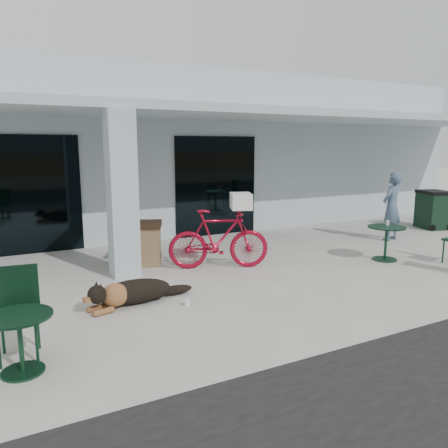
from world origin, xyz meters
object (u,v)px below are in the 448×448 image
cafe_table_far (386,243)px  cafe_table_near (21,344)px  dog (135,290)px  wheeled_bin (433,210)px  trash_receptacle (149,243)px  cafe_chair_near (17,315)px  person (392,206)px  bicycle (219,239)px

cafe_table_far → cafe_table_near: bearing=-167.6°
dog → wheeled_bin: 9.96m
trash_receptacle → cafe_table_far: bearing=-23.2°
cafe_chair_near → cafe_table_far: (7.28, 1.22, -0.16)m
cafe_table_near → cafe_chair_near: cafe_chair_near is taller
person → trash_receptacle: size_ratio=1.94×
dog → person: bearing=-2.8°
bicycle → cafe_table_near: size_ratio=2.82×
dog → trash_receptacle: size_ratio=1.46×
bicycle → trash_receptacle: bicycle is taller
dog → cafe_table_near: cafe_table_near is taller
wheeled_bin → cafe_table_far: bearing=-137.9°
cafe_table_far → wheeled_bin: size_ratio=0.70×
dog → trash_receptacle: bearing=52.1°
dog → cafe_chair_near: (-1.70, -1.12, 0.31)m
cafe_chair_near → person: size_ratio=0.60×
person → wheeled_bin: person is taller
dog → wheeled_bin: size_ratio=1.18×
bicycle → trash_receptacle: size_ratio=2.19×
bicycle → cafe_chair_near: (-3.78, -2.32, -0.07)m
dog → cafe_table_near: size_ratio=1.89×
dog → cafe_table_far: bearing=-13.5°
dog → wheeled_bin: bearing=-2.3°
cafe_table_near → person: 9.49m
cafe_table_far → cafe_chair_near: bearing=-170.5°
bicycle → person: 5.22m
person → dog: bearing=-4.2°
wheeled_bin → dog: bearing=-151.5°
cafe_chair_near → cafe_table_far: size_ratio=1.35×
cafe_chair_near → trash_receptacle: size_ratio=1.16×
bicycle → cafe_table_far: (3.50, -1.10, -0.23)m
bicycle → dog: bicycle is taller
person → bicycle: bearing=-12.6°
dog → cafe_table_far: (5.58, 0.10, 0.15)m
dog → cafe_table_far: size_ratio=1.70×
cafe_chair_near → person: bearing=23.2°
person → trash_receptacle: bearing=-21.2°
bicycle → person: person is taller
cafe_chair_near → bicycle: bearing=38.4°
cafe_chair_near → cafe_table_far: bearing=16.4°
bicycle → cafe_table_near: (-3.78, -2.70, -0.27)m
bicycle → dog: size_ratio=1.50×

